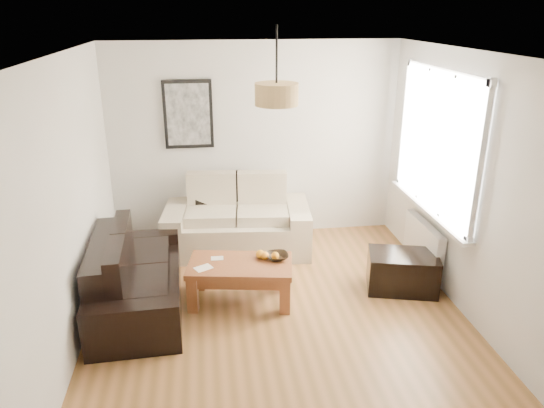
{
  "coord_description": "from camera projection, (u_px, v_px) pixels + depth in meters",
  "views": [
    {
      "loc": [
        -0.68,
        -4.34,
        2.96
      ],
      "look_at": [
        0.0,
        0.6,
        1.05
      ],
      "focal_mm": 33.82,
      "sensor_mm": 36.0,
      "label": 1
    }
  ],
  "objects": [
    {
      "name": "floor",
      "position": [
        280.0,
        322.0,
        5.16
      ],
      "size": [
        4.5,
        4.5,
        0.0
      ],
      "primitive_type": "plane",
      "color": "brown",
      "rests_on": "ground"
    },
    {
      "name": "ceiling",
      "position": [
        282.0,
        55.0,
        4.23
      ],
      "size": [
        3.8,
        4.5,
        0.0
      ],
      "primitive_type": null,
      "color": "white",
      "rests_on": "floor"
    },
    {
      "name": "wall_back",
      "position": [
        255.0,
        142.0,
        6.77
      ],
      "size": [
        3.8,
        0.04,
        2.6
      ],
      "primitive_type": null,
      "color": "silver",
      "rests_on": "floor"
    },
    {
      "name": "wall_front",
      "position": [
        349.0,
        356.0,
        2.61
      ],
      "size": [
        3.8,
        0.04,
        2.6
      ],
      "primitive_type": null,
      "color": "silver",
      "rests_on": "floor"
    },
    {
      "name": "wall_left",
      "position": [
        65.0,
        212.0,
        4.45
      ],
      "size": [
        0.04,
        4.5,
        2.6
      ],
      "primitive_type": null,
      "color": "silver",
      "rests_on": "floor"
    },
    {
      "name": "wall_right",
      "position": [
        475.0,
        192.0,
        4.94
      ],
      "size": [
        0.04,
        4.5,
        2.6
      ],
      "primitive_type": null,
      "color": "silver",
      "rests_on": "floor"
    },
    {
      "name": "window_bay",
      "position": [
        439.0,
        142.0,
        5.56
      ],
      "size": [
        0.14,
        1.9,
        1.6
      ],
      "primitive_type": null,
      "color": "white",
      "rests_on": "wall_right"
    },
    {
      "name": "radiator",
      "position": [
        423.0,
        244.0,
        5.99
      ],
      "size": [
        0.1,
        0.9,
        0.52
      ],
      "primitive_type": "cube",
      "color": "white",
      "rests_on": "wall_right"
    },
    {
      "name": "poster",
      "position": [
        188.0,
        114.0,
        6.49
      ],
      "size": [
        0.62,
        0.04,
        0.87
      ],
      "primitive_type": null,
      "color": "black",
      "rests_on": "wall_back"
    },
    {
      "name": "pendant_shade",
      "position": [
        277.0,
        94.0,
        4.64
      ],
      "size": [
        0.4,
        0.4,
        0.2
      ],
      "primitive_type": "cylinder",
      "color": "tan",
      "rests_on": "ceiling"
    },
    {
      "name": "loveseat_cream",
      "position": [
        237.0,
        216.0,
        6.6
      ],
      "size": [
        1.93,
        1.18,
        0.92
      ],
      "primitive_type": null,
      "rotation": [
        0.0,
        0.0,
        -0.1
      ],
      "color": "#C2B69C",
      "rests_on": "floor"
    },
    {
      "name": "sofa_leather",
      "position": [
        137.0,
        274.0,
        5.29
      ],
      "size": [
        0.94,
        1.81,
        0.77
      ],
      "primitive_type": null,
      "rotation": [
        0.0,
        0.0,
        1.61
      ],
      "color": "black",
      "rests_on": "floor"
    },
    {
      "name": "coffee_table",
      "position": [
        241.0,
        282.0,
        5.47
      ],
      "size": [
        1.18,
        0.77,
        0.45
      ],
      "primitive_type": null,
      "rotation": [
        0.0,
        0.0,
        -0.17
      ],
      "color": "brown",
      "rests_on": "floor"
    },
    {
      "name": "ottoman",
      "position": [
        402.0,
        272.0,
        5.7
      ],
      "size": [
        0.85,
        0.66,
        0.43
      ],
      "primitive_type": "cube",
      "rotation": [
        0.0,
        0.0,
        -0.26
      ],
      "color": "black",
      "rests_on": "floor"
    },
    {
      "name": "cushion_left",
      "position": [
        210.0,
        189.0,
        6.66
      ],
      "size": [
        0.4,
        0.13,
        0.4
      ],
      "primitive_type": "cube",
      "rotation": [
        0.0,
        0.0,
        0.01
      ],
      "color": "black",
      "rests_on": "loveseat_cream"
    },
    {
      "name": "cushion_right",
      "position": [
        252.0,
        186.0,
        6.72
      ],
      "size": [
        0.43,
        0.22,
        0.41
      ],
      "primitive_type": "cube",
      "rotation": [
        0.0,
        0.0,
        -0.23
      ],
      "color": "black",
      "rests_on": "loveseat_cream"
    },
    {
      "name": "fruit_bowl",
      "position": [
        277.0,
        256.0,
        5.47
      ],
      "size": [
        0.25,
        0.25,
        0.06
      ],
      "primitive_type": "imported",
      "rotation": [
        0.0,
        0.0,
        0.06
      ],
      "color": "black",
      "rests_on": "coffee_table"
    },
    {
      "name": "orange_a",
      "position": [
        265.0,
        256.0,
        5.47
      ],
      "size": [
        0.09,
        0.09,
        0.09
      ],
      "primitive_type": "sphere",
      "rotation": [
        0.0,
        0.0,
        -0.05
      ],
      "color": "orange",
      "rests_on": "fruit_bowl"
    },
    {
      "name": "orange_b",
      "position": [
        275.0,
        256.0,
        5.46
      ],
      "size": [
        0.1,
        0.1,
        0.09
      ],
      "primitive_type": "sphere",
      "rotation": [
        0.0,
        0.0,
        0.2
      ],
      "color": "orange",
      "rests_on": "fruit_bowl"
    },
    {
      "name": "orange_c",
      "position": [
        260.0,
        254.0,
        5.5
      ],
      "size": [
        0.1,
        0.1,
        0.09
      ],
      "primitive_type": "sphere",
      "rotation": [
        0.0,
        0.0,
        -0.04
      ],
      "color": "orange",
      "rests_on": "fruit_bowl"
    },
    {
      "name": "papers",
      "position": [
        203.0,
        268.0,
        5.29
      ],
      "size": [
        0.21,
        0.19,
        0.01
      ],
      "primitive_type": "cube",
      "rotation": [
        0.0,
        0.0,
        0.49
      ],
      "color": "white",
      "rests_on": "coffee_table"
    }
  ]
}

